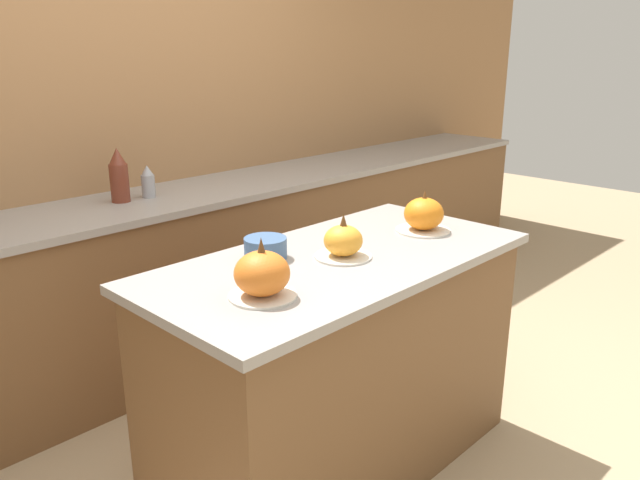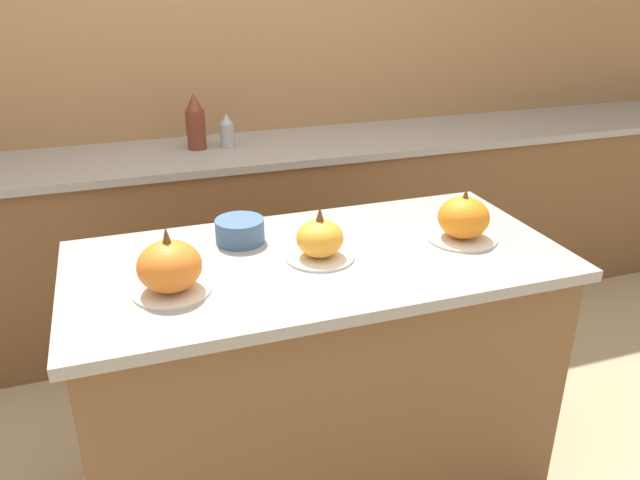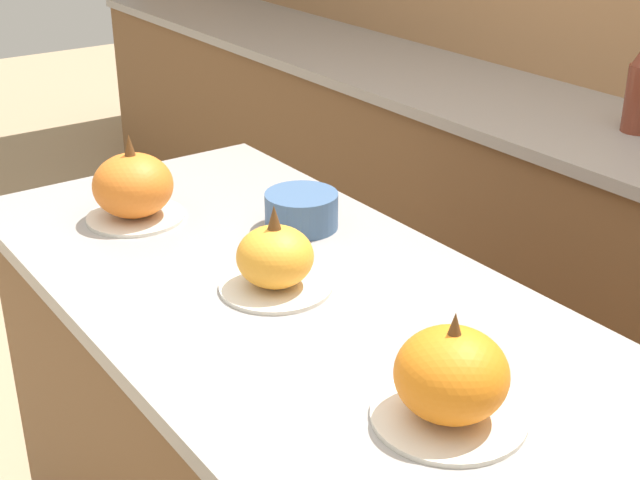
# 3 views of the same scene
# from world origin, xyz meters

# --- Properties ---
(ground_plane) EXTENTS (12.00, 12.00, 0.00)m
(ground_plane) POSITION_xyz_m (0.00, 0.00, 0.00)
(ground_plane) COLOR tan
(wall_back) EXTENTS (8.00, 0.06, 2.50)m
(wall_back) POSITION_xyz_m (0.00, 1.55, 1.25)
(wall_back) COLOR #9E7047
(wall_back) RESTS_ON ground_plane
(kitchen_island) EXTENTS (1.51, 0.73, 0.90)m
(kitchen_island) POSITION_xyz_m (0.00, 0.00, 0.45)
(kitchen_island) COLOR brown
(kitchen_island) RESTS_ON ground_plane
(back_counter) EXTENTS (6.00, 0.60, 0.91)m
(back_counter) POSITION_xyz_m (0.00, 1.22, 0.46)
(back_counter) COLOR brown
(back_counter) RESTS_ON ground_plane
(pumpkin_cake_left) EXTENTS (0.21, 0.21, 0.19)m
(pumpkin_cake_left) POSITION_xyz_m (-0.45, -0.09, 0.97)
(pumpkin_cake_left) COLOR silver
(pumpkin_cake_left) RESTS_ON kitchen_island
(pumpkin_cake_center) EXTENTS (0.21, 0.21, 0.17)m
(pumpkin_cake_center) POSITION_xyz_m (-0.00, -0.02, 0.95)
(pumpkin_cake_center) COLOR silver
(pumpkin_cake_center) RESTS_ON kitchen_island
(pumpkin_cake_right) EXTENTS (0.23, 0.23, 0.17)m
(pumpkin_cake_right) POSITION_xyz_m (0.48, -0.03, 0.96)
(pumpkin_cake_right) COLOR silver
(pumpkin_cake_right) RESTS_ON kitchen_island
(bottle_tall) EXTENTS (0.09, 0.09, 0.26)m
(bottle_tall) POSITION_xyz_m (-0.17, 1.27, 1.04)
(bottle_tall) COLOR maroon
(bottle_tall) RESTS_ON back_counter
(bottle_short) EXTENTS (0.07, 0.07, 0.16)m
(bottle_short) POSITION_xyz_m (-0.03, 1.26, 0.99)
(bottle_short) COLOR #99999E
(bottle_short) RESTS_ON back_counter
(mixing_bowl) EXTENTS (0.16, 0.16, 0.08)m
(mixing_bowl) POSITION_xyz_m (-0.20, 0.18, 0.93)
(mixing_bowl) COLOR #3D5B84
(mixing_bowl) RESTS_ON kitchen_island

